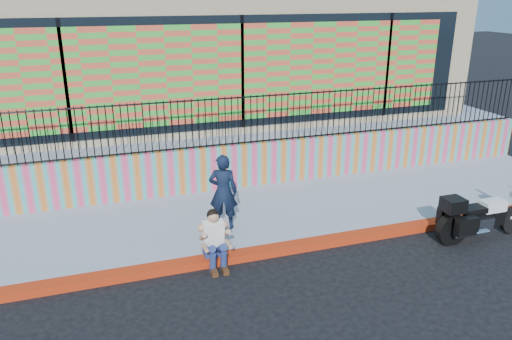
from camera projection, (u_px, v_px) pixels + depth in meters
name	position (u px, v px, depth m)	size (l,w,h in m)	color
ground	(304.00, 249.00, 9.84)	(90.00, 90.00, 0.00)	black
red_curb	(304.00, 245.00, 9.81)	(16.00, 0.30, 0.15)	#AD240C
sidewalk	(275.00, 212.00, 11.29)	(16.00, 3.00, 0.15)	#8A8FA6
mural_wall	(253.00, 164.00, 12.51)	(16.00, 0.20, 1.10)	#EE3E6D
metal_fence	(253.00, 119.00, 12.12)	(15.80, 0.04, 1.20)	black
elevated_platform	(207.00, 120.00, 17.09)	(16.00, 10.00, 1.25)	#8A8FA6
storefront_building	(206.00, 42.00, 16.01)	(14.00, 8.06, 4.00)	tan
police_motorcycle	(483.00, 214.00, 10.07)	(2.13, 0.71, 1.33)	black
police_officer	(223.00, 192.00, 10.14)	(0.58, 0.38, 1.59)	black
seated_man	(215.00, 244.00, 9.06)	(0.54, 0.71, 1.06)	navy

